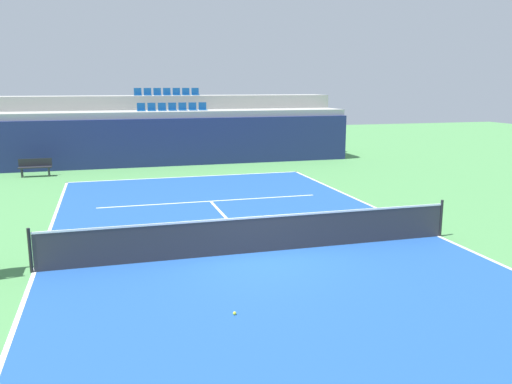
# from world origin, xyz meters

# --- Properties ---
(ground_plane) EXTENTS (80.00, 80.00, 0.00)m
(ground_plane) POSITION_xyz_m (0.00, 0.00, 0.00)
(ground_plane) COLOR #4C8C4C
(court_surface) EXTENTS (11.00, 24.00, 0.01)m
(court_surface) POSITION_xyz_m (0.00, 0.00, 0.01)
(court_surface) COLOR #1E4C99
(court_surface) RESTS_ON ground_plane
(baseline_far) EXTENTS (11.00, 0.10, 0.00)m
(baseline_far) POSITION_xyz_m (0.00, 11.95, 0.01)
(baseline_far) COLOR white
(baseline_far) RESTS_ON court_surface
(sideline_left) EXTENTS (0.10, 24.00, 0.00)m
(sideline_left) POSITION_xyz_m (-5.45, 0.00, 0.01)
(sideline_left) COLOR white
(sideline_left) RESTS_ON court_surface
(sideline_right) EXTENTS (0.10, 24.00, 0.00)m
(sideline_right) POSITION_xyz_m (5.45, 0.00, 0.01)
(sideline_right) COLOR white
(sideline_right) RESTS_ON court_surface
(service_line_far) EXTENTS (8.26, 0.10, 0.00)m
(service_line_far) POSITION_xyz_m (0.00, 6.40, 0.01)
(service_line_far) COLOR white
(service_line_far) RESTS_ON court_surface
(centre_service_line) EXTENTS (0.10, 6.40, 0.00)m
(centre_service_line) POSITION_xyz_m (0.00, 3.20, 0.01)
(centre_service_line) COLOR white
(centre_service_line) RESTS_ON court_surface
(back_wall) EXTENTS (19.71, 0.30, 2.54)m
(back_wall) POSITION_xyz_m (0.00, 15.70, 1.27)
(back_wall) COLOR navy
(back_wall) RESTS_ON ground_plane
(stands_tier_lower) EXTENTS (19.71, 2.40, 2.89)m
(stands_tier_lower) POSITION_xyz_m (0.00, 17.05, 1.44)
(stands_tier_lower) COLOR #9E9E99
(stands_tier_lower) RESTS_ON ground_plane
(stands_tier_upper) EXTENTS (19.71, 2.40, 3.68)m
(stands_tier_upper) POSITION_xyz_m (0.00, 19.45, 1.84)
(stands_tier_upper) COLOR #9E9E99
(stands_tier_upper) RESTS_ON ground_plane
(seating_row_lower) EXTENTS (3.86, 0.44, 0.44)m
(seating_row_lower) POSITION_xyz_m (0.00, 17.14, 3.01)
(seating_row_lower) COLOR #145193
(seating_row_lower) RESTS_ON stands_tier_lower
(seating_row_upper) EXTENTS (3.86, 0.44, 0.44)m
(seating_row_upper) POSITION_xyz_m (0.00, 19.54, 3.80)
(seating_row_upper) COLOR #145193
(seating_row_upper) RESTS_ON stands_tier_upper
(tennis_net) EXTENTS (11.08, 0.08, 1.07)m
(tennis_net) POSITION_xyz_m (0.00, 0.00, 0.51)
(tennis_net) COLOR black
(tennis_net) RESTS_ON court_surface
(player_bench) EXTENTS (1.50, 0.40, 0.85)m
(player_bench) POSITION_xyz_m (-6.98, 14.13, 0.51)
(player_bench) COLOR #232328
(player_bench) RESTS_ON ground_plane
(tennis_ball_1) EXTENTS (0.07, 0.07, 0.07)m
(tennis_ball_1) POSITION_xyz_m (-1.48, -3.55, 0.04)
(tennis_ball_1) COLOR #CCE033
(tennis_ball_1) RESTS_ON court_surface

